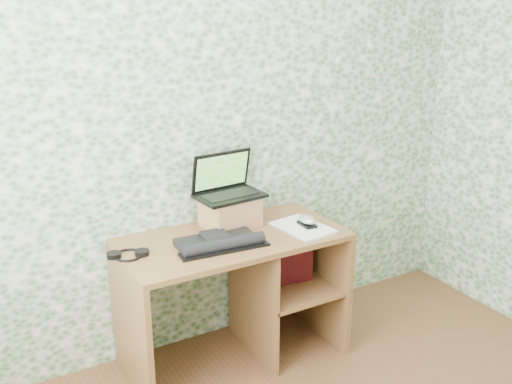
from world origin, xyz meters
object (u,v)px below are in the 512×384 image
riser (230,212)px  notepad (302,228)px  desk (243,277)px  keyboard (219,242)px  laptop (226,186)px

riser → notepad: (0.33, -0.24, -0.08)m
desk → notepad: 0.43m
keyboard → notepad: bearing=2.2°
desk → notepad: (0.31, -0.12, 0.28)m
desk → keyboard: keyboard is taller
desk → laptop: (-0.02, 0.15, 0.50)m
laptop → notepad: (0.33, -0.28, -0.22)m
laptop → notepad: bearing=-45.5°
riser → keyboard: 0.29m
desk → riser: bearing=98.6°
desk → notepad: bearing=-21.8°
laptop → notepad: laptop is taller
riser → keyboard: riser is taller
desk → keyboard: (-0.19, -0.10, 0.29)m
laptop → notepad: size_ratio=1.16×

